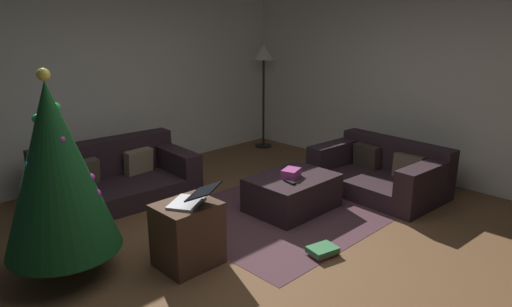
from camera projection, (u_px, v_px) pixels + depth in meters
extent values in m
plane|color=brown|center=(265.00, 255.00, 4.19)|extent=(6.40, 6.40, 0.00)
cube|color=silver|center=(96.00, 83.00, 5.97)|extent=(6.40, 0.12, 2.60)
cube|color=silver|center=(432.00, 83.00, 5.94)|extent=(0.12, 6.40, 2.60)
cube|color=#2D1E23|center=(120.00, 191.00, 5.43)|extent=(1.82, 1.09, 0.23)
cube|color=#2D1E23|center=(105.00, 157.00, 5.60)|extent=(1.77, 0.36, 0.45)
cube|color=#2D1E23|center=(174.00, 159.00, 5.83)|extent=(0.30, 0.99, 0.28)
cube|color=#2D1E23|center=(52.00, 186.00, 4.88)|extent=(0.30, 0.99, 0.28)
cube|color=#8C7A5B|center=(139.00, 161.00, 5.70)|extent=(0.37, 0.18, 0.31)
cube|color=brown|center=(83.00, 173.00, 5.26)|extent=(0.37, 0.17, 0.31)
cube|color=#2D1E23|center=(377.00, 184.00, 5.69)|extent=(1.09, 1.59, 0.22)
cube|color=#2D1E23|center=(396.00, 155.00, 5.84)|extent=(0.34, 1.54, 0.40)
cube|color=#2D1E23|center=(427.00, 177.00, 5.15)|extent=(1.01, 0.30, 0.30)
cube|color=#2D1E23|center=(338.00, 153.00, 6.08)|extent=(1.01, 0.30, 0.30)
cube|color=brown|center=(408.00, 167.00, 5.51)|extent=(0.15, 0.36, 0.31)
cube|color=#372D24|center=(367.00, 156.00, 5.95)|extent=(0.18, 0.37, 0.31)
cube|color=#2D1E23|center=(292.00, 193.00, 5.16)|extent=(0.97, 0.71, 0.40)
cube|color=#B23F8C|center=(291.00, 173.00, 5.07)|extent=(0.26, 0.22, 0.10)
cube|color=black|center=(290.00, 182.00, 4.90)|extent=(0.08, 0.17, 0.02)
cylinder|color=brown|center=(68.00, 261.00, 3.84)|extent=(0.10, 0.10, 0.24)
cone|color=#14491E|center=(56.00, 169.00, 3.61)|extent=(0.93, 0.93, 1.41)
sphere|color=orange|center=(30.00, 160.00, 3.61)|extent=(0.05, 0.05, 0.05)
sphere|color=#CC33BF|center=(91.00, 178.00, 3.74)|extent=(0.07, 0.07, 0.07)
sphere|color=#CC33BF|center=(62.00, 140.00, 3.47)|extent=(0.05, 0.05, 0.05)
sphere|color=#CC33BF|center=(96.00, 194.00, 3.75)|extent=(0.08, 0.08, 0.08)
sphere|color=green|center=(27.00, 176.00, 3.56)|extent=(0.06, 0.06, 0.06)
sphere|color=green|center=(37.00, 119.00, 3.48)|extent=(0.07, 0.07, 0.07)
sphere|color=#2699E5|center=(30.00, 165.00, 3.48)|extent=(0.06, 0.06, 0.06)
sphere|color=green|center=(56.00, 107.00, 3.51)|extent=(0.07, 0.07, 0.07)
sphere|color=#F2D84C|center=(43.00, 74.00, 3.40)|extent=(0.10, 0.10, 0.10)
cube|color=#4C3323|center=(188.00, 234.00, 3.96)|extent=(0.52, 0.44, 0.58)
cube|color=silver|center=(186.00, 203.00, 3.87)|extent=(0.40, 0.37, 0.02)
cube|color=black|center=(204.00, 191.00, 3.80)|extent=(0.40, 0.36, 0.10)
cube|color=#B7332D|center=(324.00, 254.00, 4.17)|extent=(0.27, 0.17, 0.03)
cube|color=#387A47|center=(323.00, 250.00, 4.17)|extent=(0.30, 0.25, 0.05)
cylinder|color=black|center=(263.00, 146.00, 7.81)|extent=(0.28, 0.28, 0.02)
cylinder|color=black|center=(263.00, 104.00, 7.61)|extent=(0.04, 0.04, 1.48)
cone|color=beige|center=(264.00, 52.00, 7.36)|extent=(0.36, 0.36, 0.24)
cube|color=#4D2F36|center=(292.00, 208.00, 5.22)|extent=(2.60, 2.00, 0.01)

